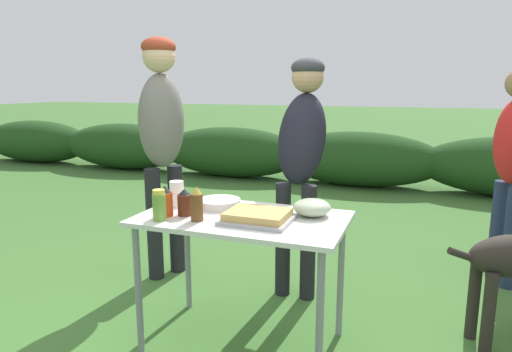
# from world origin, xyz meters

# --- Properties ---
(ground_plane) EXTENTS (60.00, 60.00, 0.00)m
(ground_plane) POSITION_xyz_m (0.00, 0.00, 0.00)
(ground_plane) COLOR #3D6B2D
(shrub_hedge) EXTENTS (14.40, 0.90, 0.78)m
(shrub_hedge) POSITION_xyz_m (-0.00, 4.41, 0.39)
(shrub_hedge) COLOR #1E4219
(shrub_hedge) RESTS_ON ground
(folding_table) EXTENTS (1.10, 0.64, 0.74)m
(folding_table) POSITION_xyz_m (0.00, 0.00, 0.66)
(folding_table) COLOR silver
(folding_table) RESTS_ON ground
(food_tray) EXTENTS (0.35, 0.29, 0.06)m
(food_tray) POSITION_xyz_m (0.11, -0.06, 0.77)
(food_tray) COLOR #9E9EA3
(food_tray) RESTS_ON folding_table
(plate_stack) EXTENTS (0.24, 0.24, 0.05)m
(plate_stack) POSITION_xyz_m (-0.20, 0.13, 0.76)
(plate_stack) COLOR white
(plate_stack) RESTS_ON folding_table
(mixing_bowl) EXTENTS (0.20, 0.20, 0.09)m
(mixing_bowl) POSITION_xyz_m (0.34, 0.15, 0.79)
(mixing_bowl) COLOR #ADBC99
(mixing_bowl) RESTS_ON folding_table
(paper_cup_stack) EXTENTS (0.08, 0.08, 0.15)m
(paper_cup_stack) POSITION_xyz_m (-0.43, 0.06, 0.81)
(paper_cup_stack) COLOR white
(paper_cup_stack) RESTS_ON folding_table
(beer_bottle) EXTENTS (0.06, 0.06, 0.18)m
(beer_bottle) POSITION_xyz_m (-0.19, -0.15, 0.83)
(beer_bottle) COLOR brown
(beer_bottle) RESTS_ON folding_table
(hot_sauce_bottle) EXTENTS (0.08, 0.08, 0.17)m
(hot_sauce_bottle) POSITION_xyz_m (-0.38, -0.14, 0.82)
(hot_sauce_bottle) COLOR #CC4214
(hot_sauce_bottle) RESTS_ON folding_table
(relish_jar) EXTENTS (0.07, 0.07, 0.16)m
(relish_jar) POSITION_xyz_m (-0.37, -0.22, 0.82)
(relish_jar) COLOR olive
(relish_jar) RESTS_ON folding_table
(bbq_sauce_bottle) EXTENTS (0.08, 0.08, 0.15)m
(bbq_sauce_bottle) POSITION_xyz_m (-0.30, -0.09, 0.81)
(bbq_sauce_bottle) COLOR #562314
(bbq_sauce_bottle) RESTS_ON folding_table
(standing_person_with_beanie) EXTENTS (0.32, 0.46, 1.61)m
(standing_person_with_beanie) POSITION_xyz_m (0.11, 0.79, 1.03)
(standing_person_with_beanie) COLOR black
(standing_person_with_beanie) RESTS_ON ground
(standing_person_in_dark_puffer) EXTENTS (0.38, 0.43, 1.76)m
(standing_person_in_dark_puffer) POSITION_xyz_m (-0.91, 0.68, 1.11)
(standing_person_in_dark_puffer) COLOR black
(standing_person_in_dark_puffer) RESTS_ON ground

